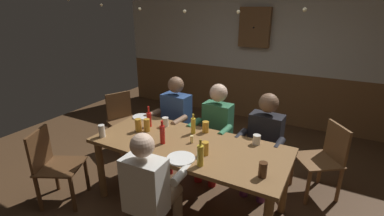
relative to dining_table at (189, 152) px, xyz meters
name	(u,v)px	position (x,y,z in m)	size (l,w,h in m)	color
ground_plane	(197,193)	(0.00, 0.19, -0.67)	(7.35, 7.35, 0.00)	#4C331E
back_wall_upper	(268,32)	(0.00, 2.94, 1.03)	(6.13, 0.12, 1.44)	beige
back_wall_wainscot	(262,95)	(0.00, 2.94, -0.18)	(6.13, 0.12, 0.98)	brown
dining_table	(189,152)	(0.00, 0.00, 0.00)	(2.08, 0.91, 0.77)	brown
person_0	(174,118)	(-0.63, 0.68, 0.02)	(0.54, 0.53, 1.26)	#2D4C84
person_1	(215,127)	(0.00, 0.68, 0.02)	(0.51, 0.50, 1.24)	#33724C
person_2	(264,138)	(0.62, 0.69, 0.01)	(0.53, 0.52, 1.21)	black
person_3	(151,186)	(0.00, -0.67, -0.02)	(0.52, 0.54, 1.19)	silver
chair_empty_near_right	(123,119)	(-1.58, 0.70, -0.19)	(0.58, 0.58, 0.88)	brown
chair_empty_near_left	(324,158)	(1.28, 0.94, -0.19)	(0.61, 0.61, 0.88)	brown
chair_empty_far_end	(53,164)	(-1.36, -0.68, -0.19)	(0.59, 0.59, 0.88)	brown
table_candle	(192,139)	(0.02, 0.04, 0.14)	(0.04, 0.04, 0.08)	#F9E08C
plate_0	(141,117)	(-0.91, 0.35, 0.10)	(0.22, 0.22, 0.01)	white
plate_1	(181,158)	(0.09, -0.31, 0.10)	(0.27, 0.27, 0.01)	white
bottle_0	(162,134)	(-0.25, -0.13, 0.20)	(0.05, 0.05, 0.26)	red
bottle_1	(193,125)	(-0.08, 0.25, 0.19)	(0.05, 0.05, 0.24)	gold
bottle_2	(149,119)	(-0.64, 0.16, 0.19)	(0.06, 0.06, 0.26)	red
bottle_3	(200,155)	(0.30, -0.32, 0.20)	(0.06, 0.06, 0.26)	gold
pint_glass_0	(206,127)	(0.03, 0.34, 0.16)	(0.08, 0.08, 0.13)	gold
pint_glass_1	(102,131)	(-0.93, -0.32, 0.17)	(0.07, 0.07, 0.14)	white
pint_glass_2	(138,125)	(-0.67, -0.01, 0.17)	(0.07, 0.07, 0.15)	gold
pint_glass_3	(257,140)	(0.63, 0.34, 0.15)	(0.08, 0.08, 0.10)	white
pint_glass_4	(205,148)	(0.25, -0.12, 0.16)	(0.07, 0.07, 0.14)	gold
pint_glass_5	(165,122)	(-0.47, 0.26, 0.15)	(0.08, 0.08, 0.11)	white
pint_glass_6	(147,125)	(-0.58, 0.04, 0.17)	(0.07, 0.07, 0.15)	gold
pint_glass_7	(263,170)	(0.85, -0.23, 0.16)	(0.07, 0.07, 0.14)	#4C2D19
wall_dart_cabinet	(255,27)	(-0.21, 2.81, 1.11)	(0.56, 0.15, 0.70)	brown
string_lights	(210,6)	(0.00, 0.46, 1.47)	(4.32, 0.04, 0.18)	#F9EAB2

